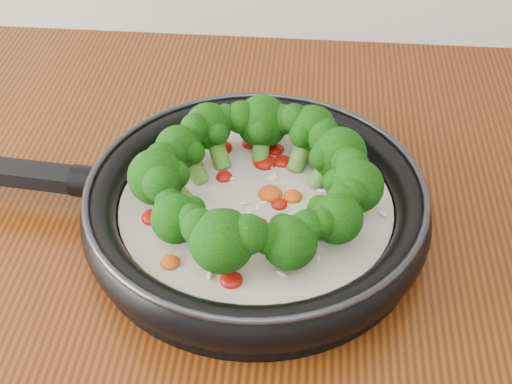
{
  "coord_description": "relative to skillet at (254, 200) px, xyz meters",
  "views": [
    {
      "loc": [
        -0.1,
        0.57,
        1.4
      ],
      "look_at": [
        -0.15,
        1.09,
        0.95
      ],
      "focal_mm": 49.66,
      "sensor_mm": 36.0,
      "label": 1
    }
  ],
  "objects": [
    {
      "name": "skillet",
      "position": [
        0.0,
        0.0,
        0.0
      ],
      "size": [
        0.55,
        0.37,
        0.1
      ],
      "color": "black",
      "rests_on": "counter"
    }
  ]
}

